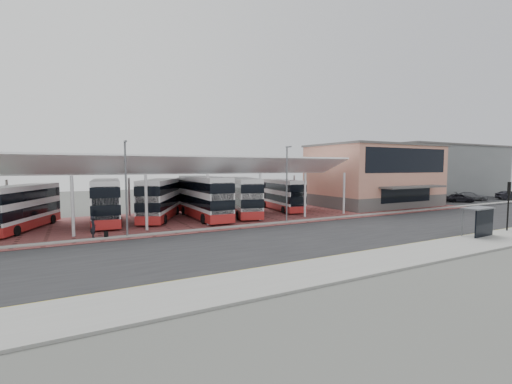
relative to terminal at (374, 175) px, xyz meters
The scene contains 26 objects.
ground 27.29m from the terminal, 148.81° to the right, with size 140.00×140.00×0.00m, color #474844.
road 27.81m from the terminal, 147.03° to the right, with size 120.00×14.00×0.02m, color black.
forecourt 21.52m from the terminal, behind, with size 72.00×16.00×0.06m, color brown.
sidewalk 32.79m from the terminal, 135.10° to the right, with size 120.00×4.00×0.14m, color gray.
north_kerb 24.69m from the terminal, 161.44° to the right, with size 120.00×0.80×0.14m, color gray.
carpark_surface 21.86m from the terminal, 10.58° to the right, with size 22.00×10.00×0.08m, color black.
yellow_line_near 31.44m from the terminal, 137.71° to the right, with size 120.00×0.12×0.01m, color #C4AE00.
yellow_line_far 31.24m from the terminal, 138.12° to the right, with size 120.00×0.12×0.01m, color #C4AE00.
canopy 29.02m from the terminal, behind, with size 37.00×11.63×7.07m.
terminal is the anchor object (origin of this frame).
warehouse 26.96m from the terminal, 21.96° to the left, with size 30.50×20.50×10.25m.
lamp_west 37.78m from the terminal, 168.32° to the right, with size 0.16×0.90×8.07m.
lamp_east 22.35m from the terminal, 159.99° to the right, with size 0.16×0.90×8.07m.
bus_0 45.24m from the terminal, behind, with size 5.87×10.28×4.17m.
bus_1 37.99m from the terminal, behind, with size 3.50×11.22×4.55m.
bus_2 32.45m from the terminal, behind, with size 6.92×10.90×4.48m.
bus_3 27.94m from the terminal, behind, with size 2.99×11.60×4.77m.
bus_4 22.90m from the terminal, behind, with size 5.25×11.27×4.53m.
bus_5 16.28m from the terminal, behind, with size 3.62×10.24×4.13m.
pedestrian 40.34m from the terminal, 170.00° to the right, with size 0.66×0.43×1.81m, color black.
suitcase 39.57m from the terminal, 169.12° to the right, with size 0.32×0.23×0.56m, color black.
carpark_car_a 16.37m from the terminal, 14.94° to the right, with size 1.70×4.22×1.44m, color black.
carpark_car_b 20.83m from the terminal, ahead, with size 2.01×4.94×1.43m, color #505157.
carpark_car_c 28.64m from the terminal, 11.84° to the right, with size 1.62×4.65×1.53m, color black.
bus_shelter 24.44m from the terminal, 116.21° to the right, with size 3.04×1.52×2.38m.
traffic_signal_west 22.45m from the terminal, 106.08° to the right, with size 0.34×0.29×4.43m.
Camera 1 is at (-17.83, -23.96, 5.93)m, focal length 24.00 mm.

